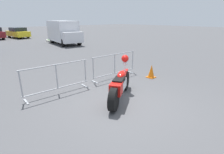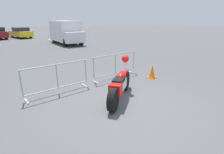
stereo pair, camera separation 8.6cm
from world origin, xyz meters
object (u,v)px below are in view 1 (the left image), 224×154
motorcycle (120,84)px  delivery_van (63,32)px  crowd_barrier_far (115,65)px  crowd_barrier_near (57,79)px  traffic_cone (151,71)px  parked_car_yellow (18,33)px

motorcycle → delivery_van: (4.90, 13.44, 0.74)m
crowd_barrier_far → delivery_van: size_ratio=0.46×
crowd_barrier_near → traffic_cone: (3.92, -1.11, -0.27)m
crowd_barrier_near → traffic_cone: 4.08m
parked_car_yellow → traffic_cone: 22.40m
crowd_barrier_near → crowd_barrier_far: same height
crowd_barrier_far → parked_car_yellow: (1.63, 21.29, 0.15)m
motorcycle → crowd_barrier_far: 2.21m
crowd_barrier_far → traffic_cone: 1.66m
crowd_barrier_near → traffic_cone: bearing=-15.8°
crowd_barrier_far → traffic_cone: (1.21, -1.11, -0.27)m
delivery_van → traffic_cone: size_ratio=8.79×
delivery_van → parked_car_yellow: size_ratio=1.21×
crowd_barrier_far → parked_car_yellow: 21.35m
parked_car_yellow → crowd_barrier_far: bearing=168.4°
motorcycle → traffic_cone: (2.57, 0.63, -0.22)m
delivery_van → motorcycle: bearing=-13.6°
delivery_van → traffic_cone: bearing=-3.9°
motorcycle → delivery_van: delivery_van is taller
motorcycle → crowd_barrier_near: (-1.35, 1.74, 0.05)m
motorcycle → parked_car_yellow: 23.22m
crowd_barrier_far → parked_car_yellow: bearing=85.6°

